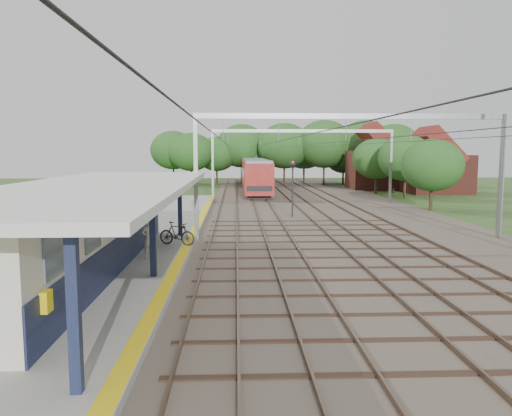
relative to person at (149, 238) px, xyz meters
name	(u,v)px	position (x,y,z in m)	size (l,w,h in m)	color
ground	(346,345)	(6.58, -9.14, -1.22)	(160.00, 160.00, 0.00)	#2D4C1E
ballast_bed	(315,209)	(10.58, 20.86, -1.17)	(18.00, 90.00, 0.10)	#473D33
platform	(148,242)	(-0.92, 4.86, -1.04)	(5.00, 52.00, 0.35)	gray
yellow_stripe	(191,238)	(1.33, 4.86, -0.86)	(0.45, 52.00, 0.01)	yellow
station_building	(79,227)	(-2.30, -2.14, 0.83)	(3.41, 18.00, 3.40)	beige
canopy	(100,188)	(-1.19, -3.14, 2.43)	(6.40, 20.00, 3.44)	#111837
rail_tracks	(286,207)	(8.08, 20.86, -1.04)	(11.80, 88.00, 0.15)	brown
catenary_system	(318,144)	(9.96, 16.14, 4.29)	(17.22, 88.00, 7.00)	gray
tree_band	(284,151)	(10.42, 47.98, 3.70)	(31.72, 30.88, 8.82)	#382619
house_near	(437,168)	(27.58, 36.86, 1.77)	(7.00, 6.12, 7.89)	brown
house_far	(381,164)	(22.58, 42.86, 2.02)	(8.00, 6.12, 8.66)	brown
person	(149,238)	(0.00, 0.00, 0.00)	(0.63, 0.42, 1.74)	silver
bicycle	(177,234)	(0.84, 2.96, -0.29)	(0.54, 1.92, 1.15)	black
train	(253,172)	(6.08, 45.83, 0.95)	(2.97, 36.93, 3.89)	black
signal_post	(293,182)	(7.93, 15.13, 1.46)	(0.31, 0.27, 4.28)	black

